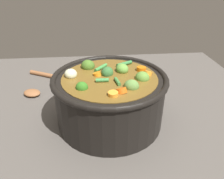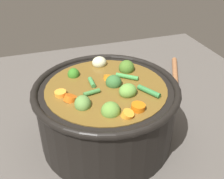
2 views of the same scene
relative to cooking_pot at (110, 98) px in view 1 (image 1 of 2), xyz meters
name	(u,v)px [view 1 (image 1 of 2)]	position (x,y,z in m)	size (l,w,h in m)	color
ground_plane	(110,120)	(0.00, 0.00, -0.08)	(1.10, 1.10, 0.00)	#514C47
cooking_pot	(110,98)	(0.00, 0.00, 0.00)	(0.32, 0.32, 0.17)	black
wooden_spoon	(46,83)	(0.24, 0.23, -0.07)	(0.23, 0.23, 0.02)	#935D38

